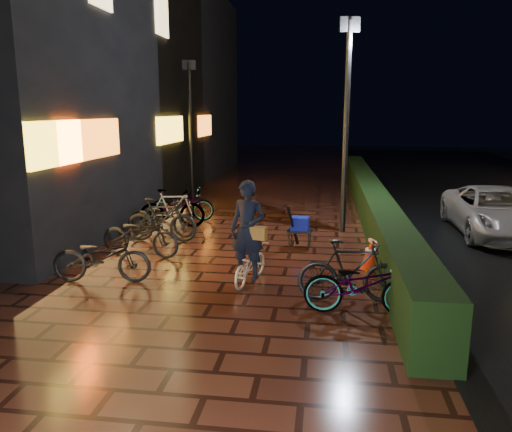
# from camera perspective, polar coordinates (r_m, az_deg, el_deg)

# --- Properties ---
(ground) EXTENTS (80.00, 80.00, 0.00)m
(ground) POSITION_cam_1_polar(r_m,az_deg,el_deg) (8.69, -5.14, -10.00)
(ground) COLOR #381911
(ground) RESTS_ON ground
(hedge) EXTENTS (0.70, 20.00, 1.00)m
(hedge) POSITION_cam_1_polar(r_m,az_deg,el_deg) (16.14, 12.89, 1.87)
(hedge) COLOR black
(hedge) RESTS_ON ground
(van) EXTENTS (2.13, 4.52, 1.25)m
(van) POSITION_cam_1_polar(r_m,az_deg,el_deg) (14.59, 25.82, 0.43)
(van) COLOR #A4A4A8
(van) RESTS_ON ground
(storefront_block) EXTENTS (12.09, 22.00, 9.00)m
(storefront_block) POSITION_cam_1_polar(r_m,az_deg,el_deg) (22.46, -23.25, 14.22)
(storefront_block) COLOR black
(storefront_block) RESTS_ON ground
(lamp_post_hedge) EXTENTS (0.53, 0.22, 5.56)m
(lamp_post_hedge) POSITION_cam_1_polar(r_m,az_deg,el_deg) (13.53, 10.30, 10.99)
(lamp_post_hedge) COLOR black
(lamp_post_hedge) RESTS_ON ground
(lamp_post_sf) EXTENTS (0.48, 0.17, 4.99)m
(lamp_post_sf) POSITION_cam_1_polar(r_m,az_deg,el_deg) (18.48, -7.49, 10.31)
(lamp_post_sf) COLOR black
(lamp_post_sf) RESTS_ON ground
(cyclist) EXTENTS (0.82, 1.46, 1.99)m
(cyclist) POSITION_cam_1_polar(r_m,az_deg,el_deg) (9.43, -0.84, -3.44)
(cyclist) COLOR silver
(cyclist) RESTS_ON ground
(traffic_barrier) EXTENTS (0.91, 1.56, 0.64)m
(traffic_barrier) POSITION_cam_1_polar(r_m,az_deg,el_deg) (10.17, 14.55, -5.14)
(traffic_barrier) COLOR #FF3D0D
(traffic_barrier) RESTS_ON ground
(cart_assembly) EXTENTS (0.63, 0.59, 1.08)m
(cart_assembly) POSITION_cam_1_polar(r_m,az_deg,el_deg) (11.99, 4.97, -1.06)
(cart_assembly) COLOR black
(cart_assembly) RESTS_ON ground
(parked_bikes_storefront) EXTENTS (2.07, 6.44, 1.10)m
(parked_bikes_storefront) POSITION_cam_1_polar(r_m,az_deg,el_deg) (12.76, -11.31, -0.64)
(parked_bikes_storefront) COLOR black
(parked_bikes_storefront) RESTS_ON ground
(parked_bikes_hedge) EXTENTS (2.02, 1.14, 1.10)m
(parked_bikes_hedge) POSITION_cam_1_polar(r_m,az_deg,el_deg) (8.48, 11.47, -7.00)
(parked_bikes_hedge) COLOR black
(parked_bikes_hedge) RESTS_ON ground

